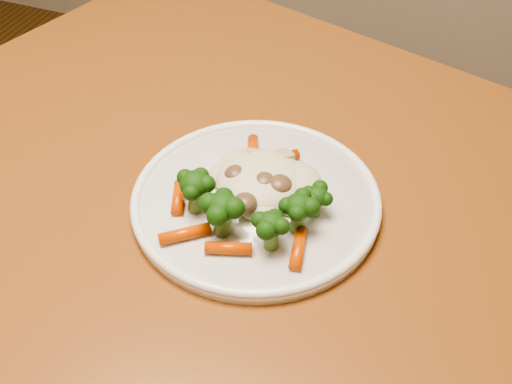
% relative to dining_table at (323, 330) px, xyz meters
% --- Properties ---
extents(dining_table, '(1.34, 1.08, 0.75)m').
position_rel_dining_table_xyz_m(dining_table, '(0.00, 0.00, 0.00)').
color(dining_table, brown).
rests_on(dining_table, ground).
extents(plate, '(0.25, 0.25, 0.01)m').
position_rel_dining_table_xyz_m(plate, '(-0.10, 0.05, 0.11)').
color(plate, white).
rests_on(plate, dining_table).
extents(meal, '(0.17, 0.18, 0.04)m').
position_rel_dining_table_xyz_m(meal, '(-0.09, 0.04, 0.13)').
color(meal, beige).
rests_on(meal, plate).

